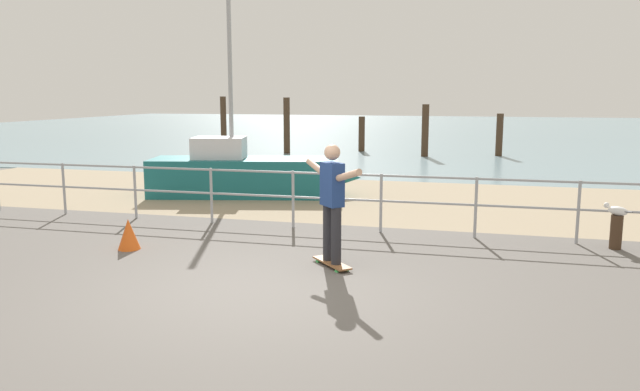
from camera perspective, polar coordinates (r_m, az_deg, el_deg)
The scene contains 15 objects.
ground_plane at distance 6.87m, azimuth -9.52°, elevation -11.31°, with size 24.00×10.00×0.04m, color #605B56.
beach_strip at distance 14.31m, azimuth 3.74°, elevation -0.32°, with size 24.00×6.00×0.04m, color tan.
sea_surface at distance 42.00m, azimuth 11.19°, elevation 5.95°, with size 72.00×50.00×0.04m, color #75939E.
railing_fence at distance 11.07m, azimuth -2.51°, elevation 0.48°, with size 12.81×0.05×1.05m.
sailboat at distance 14.70m, azimuth -6.32°, elevation 1.94°, with size 5.07×2.38×4.54m.
skateboard at distance 8.70m, azimuth 1.11°, elevation -6.25°, with size 0.69×0.72×0.08m.
skateboarder at distance 8.49m, azimuth 1.13°, elevation -0.07°, with size 1.04×1.13×1.65m.
bollard_short at distance 10.65m, azimuth 25.67°, elevation -3.12°, with size 0.18×0.18×0.55m, color #422D1E.
seagull at distance 10.59m, azimuth 25.72°, elevation -1.24°, with size 0.40×0.36×0.18m.
groyne_post_0 at distance 26.01m, azimuth -8.90°, elevation 6.50°, with size 0.24×0.24×2.29m, color #422D1E.
groyne_post_1 at distance 25.01m, azimuth -3.09°, elevation 6.45°, with size 0.26×0.26×2.25m, color #422D1E.
groyne_post_2 at distance 25.91m, azimuth 3.87°, elevation 5.67°, with size 0.26×0.26×1.46m, color #422D1E.
groyne_post_3 at distance 24.01m, azimuth 9.68°, elevation 5.92°, with size 0.27×0.27×2.01m, color #422D1E.
groyne_post_4 at distance 24.90m, azimuth 16.24°, elevation 5.38°, with size 0.26×0.26×1.65m, color #422D1E.
traffic_cone at distance 10.04m, azimuth -17.25°, elevation -3.48°, with size 0.36×0.36×0.50m, color #E55919.
Camera 1 is at (2.70, -6.84, 2.42)m, focal length 34.66 mm.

